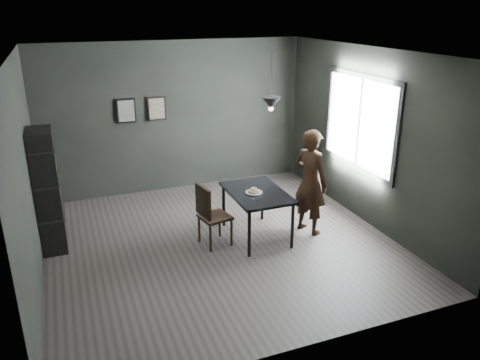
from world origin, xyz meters
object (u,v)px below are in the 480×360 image
object	(u,v)px
cafe_table	(257,196)
wood_chair	(210,212)
woman	(310,182)
shelf_unit	(47,191)
white_plate	(254,193)
pendant_lamp	(271,103)

from	to	relation	value
cafe_table	wood_chair	world-z (taller)	wood_chair
woman	shelf_unit	world-z (taller)	shelf_unit
cafe_table	woman	size ratio (longest dim) A/B	0.72
white_plate	shelf_unit	world-z (taller)	shelf_unit
cafe_table	white_plate	bearing A→B (deg)	-143.72
pendant_lamp	wood_chair	bearing A→B (deg)	-173.15
woman	wood_chair	distance (m)	1.62
white_plate	pendant_lamp	xyz separation A→B (m)	(0.32, 0.15, 1.29)
cafe_table	wood_chair	distance (m)	0.76
shelf_unit	woman	bearing A→B (deg)	-13.12
pendant_lamp	cafe_table	bearing A→B (deg)	-158.20
shelf_unit	pendant_lamp	world-z (taller)	pendant_lamp
shelf_unit	pendant_lamp	distance (m)	3.44
cafe_table	woman	xyz separation A→B (m)	(0.84, -0.13, 0.16)
cafe_table	pendant_lamp	bearing A→B (deg)	21.80
shelf_unit	pendant_lamp	xyz separation A→B (m)	(3.17, -0.65, 1.15)
cafe_table	pendant_lamp	distance (m)	1.41
white_plate	wood_chair	world-z (taller)	wood_chair
wood_chair	white_plate	bearing A→B (deg)	-13.04
white_plate	wood_chair	bearing A→B (deg)	177.62
white_plate	shelf_unit	distance (m)	2.97
cafe_table	shelf_unit	bearing A→B (deg)	165.53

